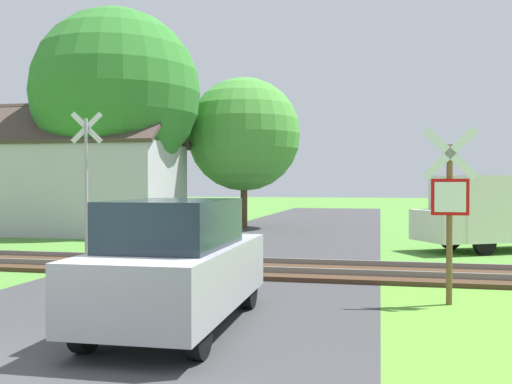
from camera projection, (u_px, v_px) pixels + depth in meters
name	position (u px, v px, depth m)	size (l,w,h in m)	color
ground_plane	(29.00, 379.00, 5.81)	(160.00, 160.00, 0.00)	#4C8433
road_asphalt	(118.00, 330.00, 7.76)	(7.01, 80.00, 0.01)	#38383A
rail_track	(226.00, 268.00, 13.19)	(60.00, 2.60, 0.22)	#422D1E
stop_sign_near	(450.00, 204.00, 9.35)	(0.88, 0.14, 2.94)	brown
crossing_sign_far	(86.00, 174.00, 15.63)	(0.86, 0.24, 3.98)	#9E9EA5
house	(81.00, 185.00, 23.27)	(8.14, 5.60, 5.34)	#B7B7BC
tree_left	(116.00, 93.00, 23.19)	(6.82, 6.82, 9.10)	#513823
tree_center	(244.00, 135.00, 25.81)	(5.12, 5.12, 6.81)	#513823
mail_truck	(503.00, 209.00, 17.02)	(5.19, 3.99, 2.24)	silver
parked_car	(178.00, 264.00, 7.88)	(1.71, 4.03, 1.78)	#99999E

